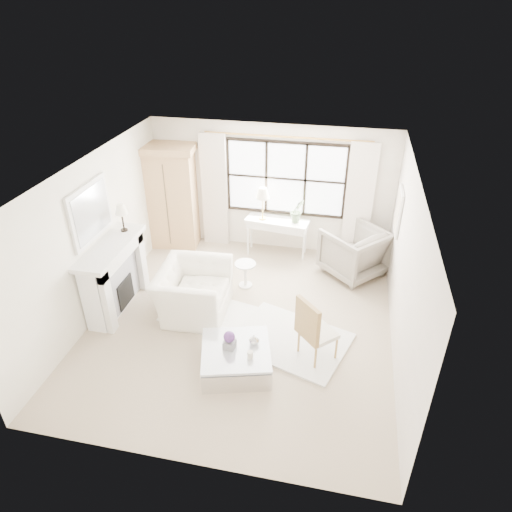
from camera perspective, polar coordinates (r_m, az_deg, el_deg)
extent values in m
plane|color=tan|center=(7.92, -1.85, -8.24)|extent=(5.50, 5.50, 0.00)
plane|color=white|center=(6.56, -2.24, 10.38)|extent=(5.50, 5.50, 0.00)
plane|color=white|center=(9.56, 1.91, 8.44)|extent=(5.00, 0.00, 5.00)
plane|color=white|center=(5.08, -9.63, -15.46)|extent=(5.00, 0.00, 5.00)
plane|color=white|center=(8.06, -19.59, 2.05)|extent=(0.00, 5.50, 5.50)
plane|color=beige|center=(7.05, 18.13, -1.96)|extent=(0.00, 5.50, 5.50)
cube|color=white|center=(9.41, 3.73, 9.64)|extent=(2.40, 0.02, 1.50)
cylinder|color=#AF803D|center=(9.07, 3.87, 14.64)|extent=(3.30, 0.04, 0.04)
cube|color=beige|center=(9.78, -5.22, 8.12)|extent=(0.55, 0.10, 2.47)
cube|color=white|center=(9.40, 12.72, 6.50)|extent=(0.55, 0.10, 2.47)
cube|color=silver|center=(8.33, -17.44, -2.66)|extent=(0.34, 1.50, 1.18)
cube|color=#B8B7BF|center=(8.28, -16.34, -3.15)|extent=(0.03, 1.22, 0.97)
cube|color=black|center=(8.39, -16.07, -4.36)|extent=(0.06, 0.52, 0.50)
cube|color=silver|center=(7.99, -17.88, 1.07)|extent=(0.58, 1.66, 0.08)
cube|color=silver|center=(7.83, -20.01, 5.17)|extent=(0.05, 1.15, 0.95)
cube|color=silver|center=(7.82, -19.82, 5.15)|extent=(0.02, 1.00, 0.80)
cube|color=white|center=(8.45, 17.39, 5.34)|extent=(0.04, 0.62, 0.82)
cube|color=#BDAE92|center=(8.45, 17.26, 5.36)|extent=(0.01, 0.52, 0.72)
cylinder|color=black|center=(8.36, -16.14, 3.14)|extent=(0.12, 0.12, 0.03)
cylinder|color=black|center=(8.29, -16.30, 4.15)|extent=(0.03, 0.03, 0.30)
cone|color=beige|center=(8.19, -16.55, 5.65)|extent=(0.22, 0.22, 0.18)
cube|color=tan|center=(9.92, -10.46, 6.89)|extent=(1.06, 0.71, 2.10)
cube|color=tan|center=(9.53, -11.10, 13.05)|extent=(1.19, 0.82, 0.14)
cube|color=white|center=(9.52, 2.66, 3.88)|extent=(1.28, 0.56, 0.14)
cube|color=white|center=(9.48, 2.67, 4.37)|extent=(1.34, 0.60, 0.06)
cylinder|color=#A68639|center=(9.49, 0.82, 4.74)|extent=(0.14, 0.14, 0.03)
cylinder|color=#A68639|center=(9.39, 0.84, 6.08)|extent=(0.02, 0.02, 0.46)
cone|color=beige|center=(9.26, 0.85, 7.88)|extent=(0.28, 0.28, 0.22)
imported|color=#536A47|center=(9.30, 5.17, 5.66)|extent=(0.35, 0.33, 0.51)
cylinder|color=silver|center=(8.79, -1.32, -3.65)|extent=(0.26, 0.26, 0.03)
cylinder|color=silver|center=(8.66, -1.34, -2.36)|extent=(0.06, 0.06, 0.44)
cylinder|color=silver|center=(8.53, -1.36, -1.02)|extent=(0.40, 0.40, 0.03)
cube|color=white|center=(8.11, -5.83, -7.23)|extent=(1.70, 1.36, 0.03)
cube|color=silver|center=(7.56, 4.34, -10.43)|extent=(2.09, 1.81, 0.03)
imported|color=white|center=(7.99, -7.86, -4.35)|extent=(1.20, 1.36, 0.85)
imported|color=gray|center=(9.13, 12.12, 0.51)|extent=(1.49, 1.48, 0.97)
cube|color=silver|center=(7.05, 7.80, -9.52)|extent=(0.66, 0.66, 0.07)
cube|color=#AE8649|center=(6.73, 6.44, -8.14)|extent=(0.37, 0.38, 0.60)
cube|color=silver|center=(7.00, -2.50, -12.84)|extent=(1.23, 1.23, 0.32)
cube|color=silver|center=(6.86, -2.54, -11.63)|extent=(1.23, 1.23, 0.04)
cube|color=slate|center=(6.83, -3.33, -10.97)|extent=(0.18, 0.18, 0.12)
sphere|color=#532C6F|center=(6.74, -3.37, -10.04)|extent=(0.17, 0.17, 0.17)
cylinder|color=beige|center=(6.66, -0.74, -12.25)|extent=(0.09, 0.09, 0.12)
imported|color=silver|center=(6.87, -0.24, -10.42)|extent=(0.18, 0.18, 0.16)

